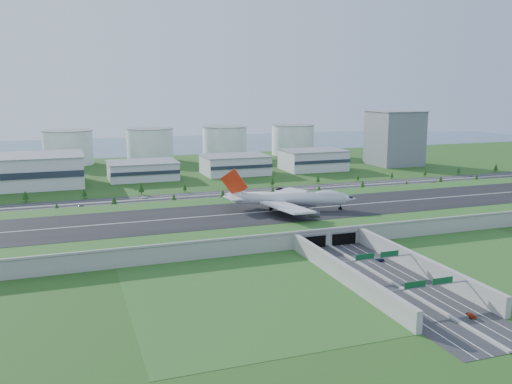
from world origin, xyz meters
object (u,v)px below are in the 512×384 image
object	(u,v)px
car_4	(81,206)
car_7	(144,198)
office_tower	(394,138)
car_6	(434,182)
car_1	(379,291)
car_5	(279,189)
boeing_747	(289,198)
car_2	(379,259)
car_0	(358,272)
fuel_tank_a	(68,148)
car_3	(471,315)

from	to	relation	value
car_4	car_7	world-z (taller)	car_7
car_4	car_7	bearing A→B (deg)	-90.26
office_tower	car_6	size ratio (longest dim) A/B	9.57
car_1	car_4	distance (m)	227.33
office_tower	car_1	distance (m)	375.23
car_1	car_5	xyz separation A→B (m)	(44.73, 215.61, 0.08)
boeing_747	car_6	bearing A→B (deg)	48.19
boeing_747	car_2	size ratio (longest dim) A/B	14.15
office_tower	car_6	bearing A→B (deg)	-105.86
car_0	car_6	world-z (taller)	car_0
car_5	boeing_747	bearing A→B (deg)	-4.30
fuel_tank_a	car_3	distance (m)	472.28
office_tower	car_5	xyz separation A→B (m)	(-166.10, -93.65, -26.55)
office_tower	car_0	size ratio (longest dim) A/B	10.87
car_2	car_3	bearing A→B (deg)	82.78
car_6	fuel_tank_a	bearing A→B (deg)	66.90
car_5	car_3	bearing A→B (deg)	8.30
car_0	car_3	bearing A→B (deg)	-63.46
car_3	car_5	xyz separation A→B (m)	(26.58, 245.84, 0.10)
boeing_747	car_6	xyz separation A→B (m)	(169.75, 86.81, -14.05)
car_4	car_7	xyz separation A→B (m)	(43.94, 14.16, 0.02)
office_tower	car_5	bearing A→B (deg)	-150.59
fuel_tank_a	car_7	bearing A→B (deg)	-76.87
car_2	car_4	size ratio (longest dim) A/B	1.29
car_3	car_4	xyz separation A→B (m)	(-122.70, 232.10, -0.02)
car_2	car_3	xyz separation A→B (m)	(-4.09, -65.50, -0.02)
car_2	car_5	world-z (taller)	car_5
fuel_tank_a	boeing_747	bearing A→B (deg)	-68.80
office_tower	car_1	world-z (taller)	office_tower
fuel_tank_a	car_4	world-z (taller)	fuel_tank_a
car_3	car_6	distance (m)	283.42
office_tower	boeing_747	bearing A→B (deg)	-135.91
car_1	car_2	size ratio (longest dim) A/B	0.85
office_tower	fuel_tank_a	distance (m)	340.18
fuel_tank_a	car_5	world-z (taller)	fuel_tank_a
boeing_747	car_5	world-z (taller)	boeing_747
car_1	car_7	bearing A→B (deg)	123.38
car_0	car_5	xyz separation A→B (m)	(41.10, 193.44, -0.03)
office_tower	car_4	world-z (taller)	office_tower
boeing_747	car_3	bearing A→B (deg)	-65.95
car_1	car_6	xyz separation A→B (m)	(180.40, 202.15, 0.05)
office_tower	car_3	size ratio (longest dim) A/B	10.96
fuel_tank_a	boeing_747	world-z (taller)	fuel_tank_a
car_7	boeing_747	bearing A→B (deg)	14.26
car_1	car_4	xyz separation A→B (m)	(-104.55, 201.86, -0.05)
car_3	fuel_tank_a	bearing A→B (deg)	-55.35
office_tower	car_7	size ratio (longest dim) A/B	10.97
fuel_tank_a	car_2	world-z (taller)	fuel_tank_a
fuel_tank_a	car_3	world-z (taller)	fuel_tank_a
car_1	car_5	bearing A→B (deg)	95.99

